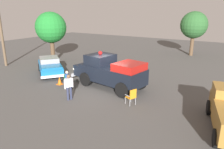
# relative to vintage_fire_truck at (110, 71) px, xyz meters

# --- Properties ---
(ground_plane) EXTENTS (60.00, 60.00, 0.00)m
(ground_plane) POSITION_rel_vintage_fire_truck_xyz_m (0.09, -0.63, -1.20)
(ground_plane) COLOR #514F4C
(vintage_fire_truck) EXTENTS (6.22, 3.18, 2.59)m
(vintage_fire_truck) POSITION_rel_vintage_fire_truck_xyz_m (0.00, 0.00, 0.00)
(vintage_fire_truck) COLOR black
(vintage_fire_truck) RESTS_ON ground
(classic_hot_rod) EXTENTS (4.59, 4.12, 1.46)m
(classic_hot_rod) POSITION_rel_vintage_fire_truck_xyz_m (-6.27, 0.04, -0.45)
(classic_hot_rod) COLOR black
(classic_hot_rod) RESTS_ON ground
(lawn_chair_near_truck) EXTENTS (0.69, 0.69, 1.02)m
(lawn_chair_near_truck) POSITION_rel_vintage_fire_truck_xyz_m (-2.57, -1.83, -0.61)
(lawn_chair_near_truck) COLOR #B7BABF
(lawn_chair_near_truck) RESTS_ON ground
(lawn_chair_by_car) EXTENTS (0.65, 0.65, 1.02)m
(lawn_chair_by_car) POSITION_rel_vintage_fire_truck_xyz_m (2.83, -2.02, -0.61)
(lawn_chair_by_car) COLOR #B7BABF
(lawn_chair_by_car) RESTS_ON ground
(spectator_seated) EXTENTS (0.65, 0.62, 1.29)m
(spectator_seated) POSITION_rel_vintage_fire_truck_xyz_m (-2.47, -1.75, -0.50)
(spectator_seated) COLOR #383842
(spectator_seated) RESTS_ON ground
(spectator_standing) EXTENTS (0.38, 0.64, 1.68)m
(spectator_standing) POSITION_rel_vintage_fire_truck_xyz_m (-0.90, -3.38, -0.23)
(spectator_standing) COLOR #2D334C
(spectator_standing) RESTS_ON ground
(oak_tree_left) EXTENTS (3.24, 3.24, 5.38)m
(oak_tree_left) POSITION_rel_vintage_fire_truck_xyz_m (2.63, 15.13, 2.53)
(oak_tree_left) COLOR brown
(oak_tree_left) RESTS_ON ground
(oak_tree_right) EXTENTS (3.22, 3.22, 5.36)m
(oak_tree_right) POSITION_rel_vintage_fire_truck_xyz_m (-9.42, 3.42, 2.51)
(oak_tree_right) COLOR brown
(oak_tree_right) RESTS_ON ground
(utility_pole) EXTENTS (1.47, 1.05, 7.46)m
(utility_pole) POSITION_rel_vintage_fire_truck_xyz_m (-12.47, -0.22, 2.68)
(utility_pole) COLOR brown
(utility_pole) RESTS_ON ground
(traffic_cone) EXTENTS (0.40, 0.40, 0.64)m
(traffic_cone) POSITION_rel_vintage_fire_truck_xyz_m (-3.56, -1.57, -0.89)
(traffic_cone) COLOR orange
(traffic_cone) RESTS_ON ground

